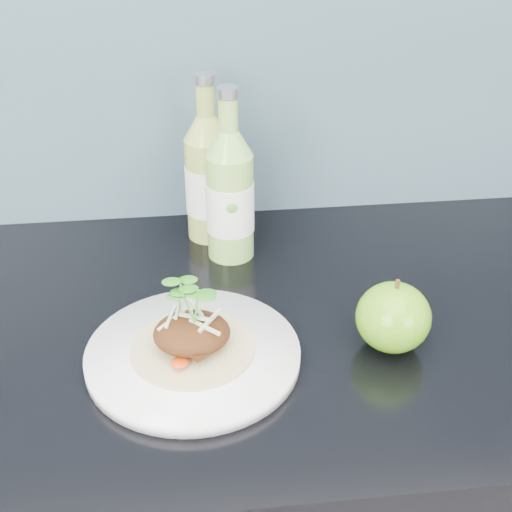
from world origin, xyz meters
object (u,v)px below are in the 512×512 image
object	(u,v)px
dinner_plate	(193,355)
cider_bottle_left	(208,178)
green_apple	(393,317)
cider_bottle_right	(230,195)

from	to	relation	value
dinner_plate	cider_bottle_left	world-z (taller)	cider_bottle_left
dinner_plate	green_apple	size ratio (longest dim) A/B	3.02
dinner_plate	cider_bottle_right	world-z (taller)	cider_bottle_right
green_apple	cider_bottle_right	world-z (taller)	cider_bottle_right
dinner_plate	cider_bottle_right	size ratio (longest dim) A/B	1.13
dinner_plate	cider_bottle_left	bearing A→B (deg)	82.73
green_apple	cider_bottle_left	size ratio (longest dim) A/B	0.38
cider_bottle_right	cider_bottle_left	bearing A→B (deg)	99.47
dinner_plate	green_apple	distance (m)	0.24
green_apple	cider_bottle_right	distance (m)	0.29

